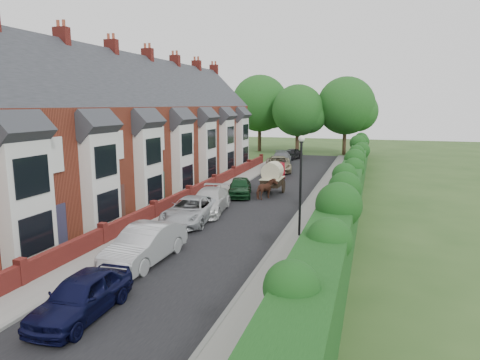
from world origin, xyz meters
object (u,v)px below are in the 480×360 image
object	(u,v)px
car_green	(240,187)
horse	(266,189)
car_grey	(281,158)
car_black	(292,154)
car_navy	(82,296)
car_red	(277,170)
lamppost	(301,173)
car_white	(209,201)
car_silver_a	(145,244)
car_silver_b	(191,210)
horse_cart	(272,176)
car_beige	(278,164)

from	to	relation	value
car_green	horse	world-z (taller)	horse
car_grey	car_black	xyz separation A→B (m)	(0.19, 5.27, -0.07)
car_navy	horse	xyz separation A→B (m)	(1.45, 18.35, 0.03)
car_red	lamppost	bearing A→B (deg)	-86.86
lamppost	car_black	xyz separation A→B (m)	(-6.21, 31.00, -2.62)
car_white	car_green	distance (m)	5.22
car_red	car_black	bearing A→B (deg)	82.04
car_silver_a	car_white	world-z (taller)	car_silver_a
car_silver_b	car_white	xyz separation A→B (m)	(0.17, 2.40, 0.03)
car_silver_b	car_black	size ratio (longest dim) A/B	1.28
horse	horse_cart	xyz separation A→B (m)	(0.00, 1.86, 0.68)
car_silver_b	car_green	distance (m)	7.62
lamppost	car_green	world-z (taller)	lamppost
horse	car_red	bearing A→B (deg)	-57.65
car_navy	horse	bearing A→B (deg)	83.89
car_silver_a	car_beige	world-z (taller)	car_silver_a
car_white	horse	bearing A→B (deg)	54.69
car_green	car_grey	bearing A→B (deg)	77.25
car_silver_b	car_red	bearing A→B (deg)	81.34
car_beige	car_black	size ratio (longest dim) A/B	1.37
car_beige	lamppost	bearing A→B (deg)	-88.09
car_green	car_beige	xyz separation A→B (m)	(0.17, 12.35, 0.06)
car_grey	horse_cart	xyz separation A→B (m)	(2.66, -15.72, 0.66)
car_grey	car_black	size ratio (longest dim) A/B	1.29
lamppost	car_white	xyz separation A→B (m)	(-6.23, 3.40, -2.57)
horse_cart	car_black	bearing A→B (deg)	96.71
car_white	car_grey	size ratio (longest dim) A/B	0.99
horse	car_black	bearing A→B (deg)	-59.44
car_silver_a	car_beige	bearing A→B (deg)	91.60
car_grey	horse	xyz separation A→B (m)	(2.66, -17.58, -0.01)
car_black	car_silver_a	bearing A→B (deg)	-75.07
lamppost	car_beige	world-z (taller)	lamppost
car_red	horse_cart	bearing A→B (deg)	-92.99
car_silver_a	car_grey	bearing A→B (deg)	92.93
car_black	horse_cart	distance (m)	21.15
car_silver_a	car_black	distance (m)	36.38
horse_cart	car_silver_b	bearing A→B (deg)	-106.44
car_navy	horse	world-z (taller)	horse
lamppost	car_silver_b	bearing A→B (deg)	171.12
car_black	lamppost	bearing A→B (deg)	-64.55
car_white	car_red	bearing A→B (deg)	77.84
car_red	car_silver_b	bearing A→B (deg)	-107.27
car_green	car_black	xyz separation A→B (m)	(-0.36, 22.40, -0.02)
car_black	car_red	bearing A→B (deg)	-71.03
car_silver_a	car_silver_b	world-z (taller)	car_silver_a
car_white	horse_cart	xyz separation A→B (m)	(2.49, 6.61, 0.67)
car_silver_b	horse_cart	bearing A→B (deg)	69.35
car_silver_b	car_beige	distance (m)	19.97
car_silver_b	car_beige	bearing A→B (deg)	83.74
lamppost	car_beige	xyz separation A→B (m)	(-5.68, 20.95, -2.54)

